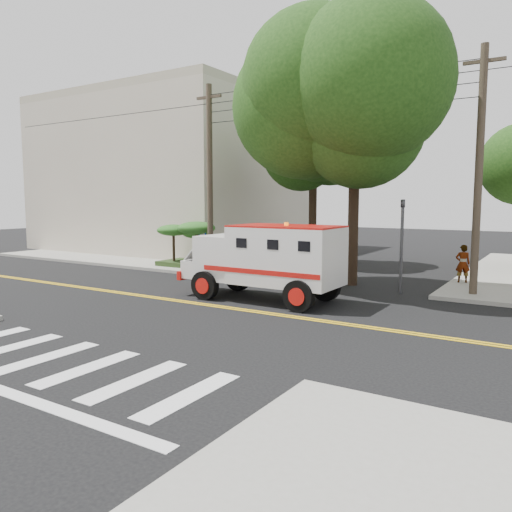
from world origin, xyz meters
The scene contains 12 objects.
ground centered at (0.00, 0.00, 0.00)m, with size 100.00×100.00×0.00m, color black.
sidewalk_nw centered at (-13.50, 13.50, 0.07)m, with size 17.00×17.00×0.15m, color gray.
building_left centered at (-15.50, 15.00, 5.15)m, with size 16.00×14.00×10.00m, color #BCAF9B.
utility_pole_left centered at (-5.60, 6.00, 4.50)m, with size 0.28×0.28×9.00m, color #382D23.
utility_pole_right centered at (6.30, 6.20, 4.50)m, with size 0.28×0.28×9.00m, color #382D23.
tree_main centered at (1.94, 6.21, 7.20)m, with size 6.08×5.70×9.85m.
tree_left centered at (-2.68, 11.79, 5.73)m, with size 4.48×4.20×7.70m.
traffic_signal centered at (3.80, 5.60, 2.23)m, with size 0.15×0.18×3.60m.
accessibility_sign centered at (-6.20, 6.17, 1.37)m, with size 0.45×0.10×2.02m.
palm_planter centered at (-7.44, 6.62, 1.65)m, with size 3.52×2.63×2.36m.
armored_truck centered at (0.14, 1.76, 1.54)m, with size 5.95×2.42×2.70m.
pedestrian_a centered at (5.50, 8.68, 0.94)m, with size 0.58×0.38×1.59m, color gray.
Camera 1 is at (9.11, -13.32, 3.57)m, focal length 35.00 mm.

